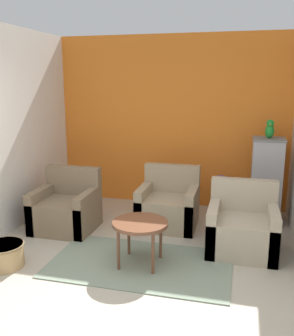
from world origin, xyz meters
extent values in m
plane|color=#B2A893|center=(0.00, 0.00, 0.00)|extent=(20.00, 20.00, 0.00)
cube|color=orange|center=(0.00, 3.21, 1.40)|extent=(3.93, 0.06, 2.79)
cube|color=silver|center=(-1.93, 1.59, 1.40)|extent=(0.06, 3.18, 2.79)
cube|color=gray|center=(0.10, 0.90, 0.01)|extent=(2.07, 1.19, 0.01)
cylinder|color=brown|center=(0.10, 0.90, 0.50)|extent=(0.63, 0.63, 0.04)
cylinder|color=brown|center=(-0.10, 0.70, 0.24)|extent=(0.04, 0.04, 0.48)
cylinder|color=brown|center=(0.29, 0.70, 0.24)|extent=(0.04, 0.04, 0.48)
cylinder|color=brown|center=(-0.10, 1.10, 0.24)|extent=(0.04, 0.04, 0.48)
cylinder|color=brown|center=(0.29, 1.10, 0.24)|extent=(0.04, 0.04, 0.48)
cube|color=#7A664C|center=(-1.20, 1.64, 0.22)|extent=(0.82, 0.75, 0.44)
cube|color=#7A664C|center=(-1.20, 1.95, 0.65)|extent=(0.82, 0.14, 0.41)
cube|color=#7A664C|center=(-1.55, 1.64, 0.29)|extent=(0.12, 0.75, 0.58)
cube|color=#7A664C|center=(-0.85, 1.64, 0.29)|extent=(0.12, 0.75, 0.58)
cube|color=tan|center=(1.22, 1.52, 0.22)|extent=(0.82, 0.75, 0.44)
cube|color=tan|center=(1.22, 1.83, 0.65)|extent=(0.82, 0.14, 0.41)
cube|color=tan|center=(0.87, 1.52, 0.29)|extent=(0.12, 0.75, 0.58)
cube|color=tan|center=(1.57, 1.52, 0.29)|extent=(0.12, 0.75, 0.58)
cube|color=#9E896B|center=(0.17, 2.13, 0.22)|extent=(0.82, 0.75, 0.44)
cube|color=#9E896B|center=(0.17, 2.44, 0.65)|extent=(0.82, 0.14, 0.41)
cube|color=#9E896B|center=(-0.18, 2.13, 0.29)|extent=(0.12, 0.75, 0.58)
cube|color=#9E896B|center=(0.53, 2.13, 0.29)|extent=(0.12, 0.75, 0.58)
cube|color=slate|center=(1.53, 2.70, 0.05)|extent=(0.47, 0.47, 0.10)
cube|color=#A8A8AD|center=(1.53, 2.70, 0.66)|extent=(0.43, 0.43, 1.13)
cube|color=slate|center=(1.53, 2.70, 1.24)|extent=(0.45, 0.45, 0.03)
ellipsoid|color=#1E842D|center=(1.53, 2.70, 1.36)|extent=(0.13, 0.16, 0.20)
sphere|color=#1E842D|center=(1.53, 2.68, 1.47)|extent=(0.11, 0.11, 0.11)
cone|color=gold|center=(1.53, 2.63, 1.46)|extent=(0.05, 0.05, 0.05)
cone|color=#1E842D|center=(1.53, 2.77, 1.34)|extent=(0.06, 0.13, 0.17)
cylinder|color=#66605B|center=(0.87, 2.79, 0.12)|extent=(0.25, 0.25, 0.24)
cylinder|color=brown|center=(0.87, 2.79, 0.34)|extent=(0.03, 0.03, 0.20)
sphere|color=#664C6B|center=(0.87, 2.79, 0.52)|extent=(0.25, 0.25, 0.25)
sphere|color=#664C6B|center=(0.81, 2.81, 0.48)|extent=(0.15, 0.15, 0.15)
sphere|color=#664C6B|center=(0.94, 2.77, 0.49)|extent=(0.14, 0.14, 0.14)
cylinder|color=tan|center=(-1.39, 0.47, 0.13)|extent=(0.44, 0.44, 0.27)
cylinder|color=olive|center=(-1.39, 0.47, 0.26)|extent=(0.46, 0.46, 0.02)
camera|label=1|loc=(1.15, -2.90, 2.06)|focal=40.00mm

